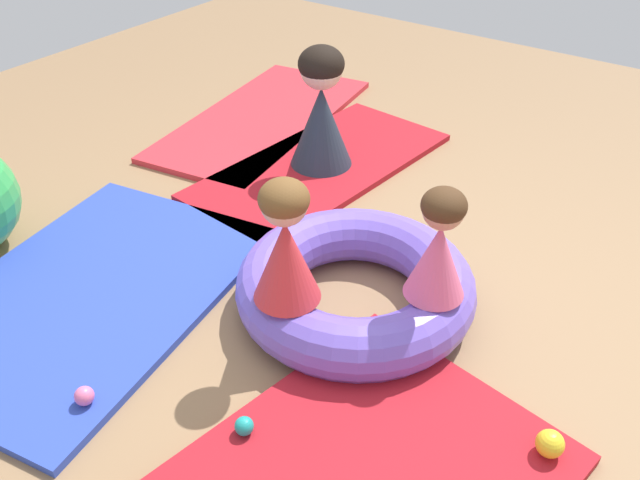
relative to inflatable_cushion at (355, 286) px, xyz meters
The scene contains 12 objects.
ground_plane 0.15m from the inflatable_cushion, 113.10° to the left, with size 8.00×8.00×0.00m, color #93704C.
gym_mat_center_rear 1.28m from the inflatable_cushion, 121.52° to the left, with size 1.69×1.17×0.04m, color #2D47B7.
gym_mat_front 2.12m from the inflatable_cushion, 51.09° to the left, with size 1.85×0.86×0.04m, color red.
gym_mat_far_right 1.36m from the inflatable_cushion, 41.96° to the left, with size 1.75×0.81×0.04m, color #B21923.
inflatable_cushion is the anchor object (origin of this frame).
child_in_red 0.55m from the inflatable_cushion, 162.83° to the left, with size 0.35×0.35×0.56m.
child_in_pink 0.54m from the inflatable_cushion, 87.75° to the right, with size 0.27×0.27×0.51m.
adult_seated 1.38m from the inflatable_cushion, 41.96° to the left, with size 0.55×0.55×0.76m.
play_ball_orange 0.49m from the inflatable_cushion, 127.52° to the right, with size 0.06×0.06×0.06m, color orange.
play_ball_pink 1.25m from the inflatable_cushion, 154.79° to the left, with size 0.08×0.08×0.08m, color pink.
play_ball_teal 0.88m from the inflatable_cushion, behind, with size 0.07×0.07×0.07m, color teal.
play_ball_yellow 1.08m from the inflatable_cushion, 106.46° to the right, with size 0.10×0.10×0.10m, color yellow.
Camera 1 is at (-2.02, -1.31, 2.08)m, focal length 37.54 mm.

